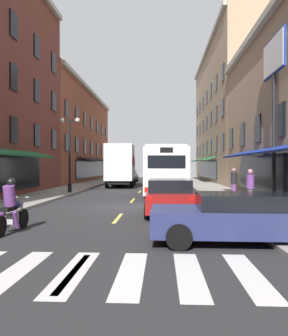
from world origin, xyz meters
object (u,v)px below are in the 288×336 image
box_truck (121,166)px  sedan_mid (169,196)px  billboard_sign (274,76)px  sedan_near (240,217)px  sedan_far (129,176)px  motorcycle_rider (11,209)px  transit_bus (164,170)px  pedestrian_mid (234,182)px  street_lamp_twin (70,151)px  pedestrian_near (250,187)px

box_truck → sedan_mid: bearing=-76.5°
billboard_sign → sedan_near: bearing=-113.9°
sedan_far → motorcycle_rider: size_ratio=2.29×
transit_bus → billboard_sign: bearing=-56.2°
transit_bus → sedan_near: bearing=-83.0°
pedestrian_mid → sedan_far: bearing=1.3°
transit_bus → pedestrian_mid: 5.80m
transit_bus → sedan_mid: transit_bus is taller
box_truck → pedestrian_mid: 13.97m
billboard_sign → transit_bus: 10.38m
transit_bus → sedan_near: size_ratio=2.57×
box_truck → street_lamp_twin: bearing=-108.0°
sedan_near → pedestrian_mid: (2.20, 11.09, 0.35)m
street_lamp_twin → box_truck: bearing=72.0°
pedestrian_near → billboard_sign: bearing=-136.7°
sedan_mid → sedan_far: sedan_mid is taller
pedestrian_mid → street_lamp_twin: bearing=53.4°
motorcycle_rider → pedestrian_near: size_ratio=1.20×
billboard_sign → sedan_far: 27.20m
street_lamp_twin → transit_bus: bearing=7.4°
sedan_near → sedan_mid: bearing=108.2°
sedan_near → sedan_far: bearing=100.5°
box_truck → pedestrian_near: 17.84m
box_truck → pedestrian_mid: box_truck is taller
transit_bus → sedan_mid: (0.12, -9.92, -0.95)m
pedestrian_mid → box_truck: bearing=15.5°
pedestrian_near → sedan_near: bearing=79.8°
transit_bus → box_truck: 8.31m
transit_bus → box_truck: size_ratio=1.64×
box_truck → sedan_near: 23.26m
sedan_far → box_truck: bearing=-89.0°
motorcycle_rider → street_lamp_twin: size_ratio=0.40×
sedan_mid → street_lamp_twin: bearing=126.7°
billboard_sign → sedan_near: size_ratio=1.75×
sedan_near → sedan_far: sedan_far is taller
sedan_far → pedestrian_mid: 22.85m
sedan_far → street_lamp_twin: size_ratio=0.91×
sedan_far → motorcycle_rider: 31.43m
sedan_mid → motorcycle_rider: motorcycle_rider is taller
transit_bus → pedestrian_near: size_ratio=6.85×
sedan_near → pedestrian_near: 6.75m
billboard_sign → box_truck: bearing=121.5°
pedestrian_near → street_lamp_twin: bearing=-30.5°
sedan_mid → pedestrian_mid: pedestrian_mid is taller
transit_bus → sedan_near: 15.34m
box_truck → pedestrian_near: bearing=-64.0°
sedan_near → pedestrian_near: size_ratio=2.67×
billboard_sign → pedestrian_mid: size_ratio=4.67×
sedan_near → motorcycle_rider: size_ratio=2.22×
sedan_far → motorcycle_rider: bearing=-91.0°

